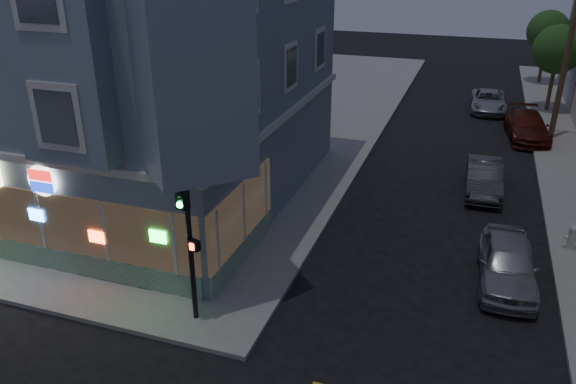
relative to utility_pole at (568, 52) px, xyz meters
The scene contains 11 objects.
sidewalk_nw 25.95m from the utility_pole, behind, with size 33.00×42.00×0.15m, color gray.
corner_building 22.24m from the utility_pole, 144.13° to the right, with size 14.60×14.60×11.40m.
utility_pole is the anchor object (origin of this frame).
street_tree_near 6.06m from the utility_pole, 88.09° to the left, with size 3.00×3.00×5.30m.
street_tree_far 14.03m from the utility_pole, 89.18° to the left, with size 3.00×3.00×5.30m.
parked_car_a 16.56m from the utility_pole, 99.10° to the right, with size 1.73×4.31×1.47m, color #98999F.
parked_car_b 10.13m from the utility_pole, 111.55° to the right, with size 1.46×4.19×1.38m, color #383A3D.
parked_car_c 4.29m from the utility_pole, 169.21° to the right, with size 2.01×4.95×1.44m, color #5A1D14.
parked_car_d 7.30m from the utility_pole, 124.47° to the left, with size 2.13×4.61×1.28m, color #A3A9AE.
traffic_signal 23.75m from the utility_pole, 117.65° to the right, with size 0.57×0.51×4.57m.
fire_hydrant 13.68m from the utility_pole, 91.49° to the right, with size 0.51×0.29×0.88m.
Camera 1 is at (7.81, -8.60, 10.12)m, focal length 35.00 mm.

